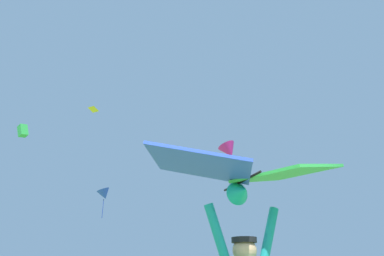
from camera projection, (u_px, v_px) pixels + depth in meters
name	position (u px, v px, depth m)	size (l,w,h in m)	color
held_stunt_kite	(245.00, 174.00, 3.52)	(2.13, 1.27, 0.43)	black
distant_kite_green_low_left	(23.00, 131.00, 33.14)	(1.11, 1.01, 1.31)	green
distant_kite_yellow_low_right	(94.00, 109.00, 22.92)	(0.63, 0.65, 0.27)	yellow
distant_kite_magenta_mid_left	(229.00, 151.00, 24.94)	(1.50, 1.58, 3.09)	#DB2393
distant_kite_blue_mid_right	(104.00, 194.00, 32.34)	(1.84, 1.66, 2.86)	blue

